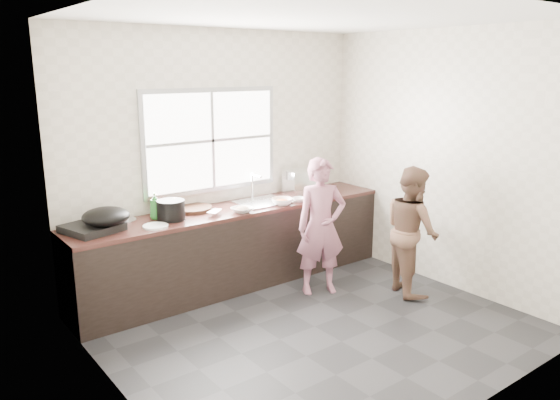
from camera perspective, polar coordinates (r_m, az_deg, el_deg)
floor at (r=5.13m, az=3.63°, el=-13.10°), size 3.60×3.20×0.01m
ceiling at (r=4.59m, az=4.16°, el=18.68°), size 3.60×3.20×0.01m
wall_back at (r=5.95m, az=-6.38°, el=4.40°), size 3.60×0.01×2.70m
wall_left at (r=3.77m, az=-17.27°, el=-1.59°), size 0.01×3.20×2.70m
wall_right at (r=6.00m, az=16.98°, el=3.96°), size 0.01×3.20×2.70m
wall_front at (r=3.66m, az=20.67°, el=-2.30°), size 3.60×0.01×2.70m
cabinet at (r=5.92m, az=-4.56°, el=-5.00°), size 3.60×0.62×0.82m
countertop at (r=5.80m, az=-4.64°, el=-0.97°), size 3.60×0.64×0.04m
sink at (r=5.98m, az=-1.83°, el=-0.22°), size 0.55×0.45×0.02m
faucet at (r=6.11m, az=-2.93°, el=1.45°), size 0.02×0.02×0.30m
window_frame at (r=5.86m, az=-7.20°, el=6.21°), size 1.60×0.05×1.10m
window_glazing at (r=5.84m, az=-7.07°, el=6.18°), size 1.50×0.01×1.00m
woman at (r=5.64m, az=4.30°, el=-3.24°), size 0.57×0.49×1.33m
person_side at (r=5.79m, az=13.59°, el=-3.09°), size 0.72×0.80×1.34m
cutting_board at (r=5.71m, az=-9.13°, el=-0.91°), size 0.44×0.44×0.04m
cleaver at (r=5.50m, az=-6.88°, el=-1.15°), size 0.20×0.19×0.01m
bowl_mince at (r=5.58m, az=-3.97°, el=-1.03°), size 0.25×0.25×0.05m
bowl_crabs at (r=5.87m, az=0.23°, el=-0.23°), size 0.21×0.21×0.06m
bowl_held at (r=6.02m, az=2.01°, el=0.10°), size 0.24×0.24×0.06m
black_pot at (r=5.39m, az=-11.32°, el=-1.04°), size 0.28×0.28×0.19m
plate_food at (r=5.19m, az=-12.89°, el=-2.68°), size 0.29×0.29×0.02m
bottle_green at (r=5.46m, az=-12.95°, el=-0.56°), size 0.13×0.13×0.27m
bottle_brown_tall at (r=5.59m, az=-12.79°, el=-0.57°), size 0.10×0.10×0.20m
bottle_brown_short at (r=5.48m, az=-10.92°, el=-0.86°), size 0.18×0.18×0.18m
glass_jar at (r=5.49m, az=-15.88°, el=-1.61°), size 0.07×0.07×0.09m
burner at (r=5.21m, az=-19.05°, el=-2.77°), size 0.54×0.54×0.07m
wok at (r=5.15m, az=-17.73°, el=-1.64°), size 0.49×0.49×0.16m
dish_rack at (r=6.39m, az=2.25°, el=1.90°), size 0.39×0.29×0.28m
pot_lid_left at (r=5.21m, az=-17.58°, el=-2.97°), size 0.28×0.28×0.01m
pot_lid_right at (r=5.49m, az=-15.97°, el=-2.02°), size 0.30×0.30×0.01m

